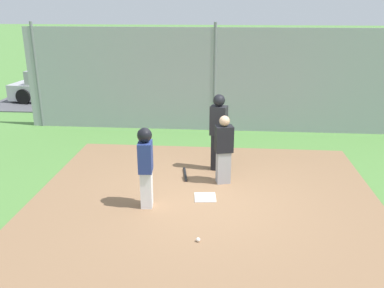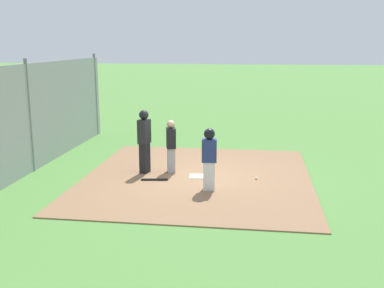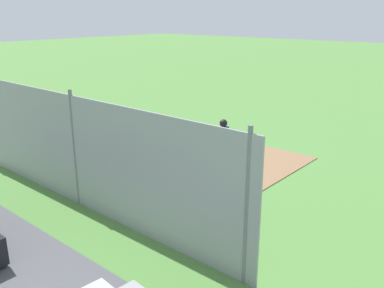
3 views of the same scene
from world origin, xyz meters
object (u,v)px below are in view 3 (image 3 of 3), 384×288
(umpire, at_px, (156,142))
(baseball, at_px, (218,147))
(baseball_bat, at_px, (182,169))
(runner, at_px, (223,138))
(catcher, at_px, (169,141))
(home_plate, at_px, (191,158))

(umpire, relative_size, baseball, 25.19)
(umpire, relative_size, baseball_bat, 2.50)
(runner, distance_m, baseball, 1.88)
(runner, height_order, baseball, runner)
(catcher, xyz_separation_m, baseball_bat, (0.89, -0.31, -0.78))
(home_plate, distance_m, catcher, 1.20)
(home_plate, xyz_separation_m, baseball_bat, (0.54, -1.13, 0.02))
(umpire, bearing_deg, home_plate, 6.69)
(home_plate, bearing_deg, baseball, 89.09)
(runner, xyz_separation_m, baseball_bat, (-0.61, -1.59, -0.90))
(home_plate, height_order, baseball, baseball)
(catcher, xyz_separation_m, baseball, (0.39, 2.50, -0.77))
(runner, distance_m, baseball_bat, 1.92)
(umpire, bearing_deg, catcher, 24.92)
(umpire, xyz_separation_m, baseball, (0.25, 3.26, -0.96))
(runner, relative_size, baseball_bat, 2.19)
(catcher, relative_size, baseball, 21.11)
(home_plate, xyz_separation_m, catcher, (-0.36, -0.82, 0.80))
(catcher, bearing_deg, baseball, -23.61)
(catcher, xyz_separation_m, umpire, (0.14, -0.76, 0.19))
(catcher, distance_m, umpire, 0.80)
(home_plate, relative_size, catcher, 0.28)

